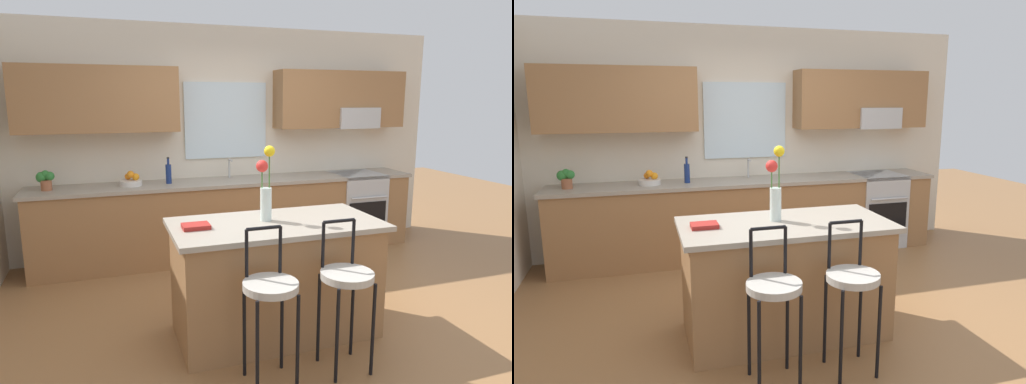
% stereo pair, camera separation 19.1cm
% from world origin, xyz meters
% --- Properties ---
extents(ground_plane, '(14.00, 14.00, 0.00)m').
position_xyz_m(ground_plane, '(0.00, 0.00, 0.00)').
color(ground_plane, olive).
extents(back_wall_assembly, '(5.60, 0.50, 2.70)m').
position_xyz_m(back_wall_assembly, '(0.03, 1.99, 1.51)').
color(back_wall_assembly, beige).
rests_on(back_wall_assembly, ground).
extents(counter_run, '(4.56, 0.64, 0.92)m').
position_xyz_m(counter_run, '(0.00, 1.70, 0.47)').
color(counter_run, '#996B42').
rests_on(counter_run, ground).
extents(sink_faucet, '(0.02, 0.13, 0.23)m').
position_xyz_m(sink_faucet, '(0.00, 1.84, 1.06)').
color(sink_faucet, '#B7BABC').
rests_on(sink_faucet, counter_run).
extents(oven_range, '(0.60, 0.64, 0.92)m').
position_xyz_m(oven_range, '(1.65, 1.68, 0.46)').
color(oven_range, '#B7BABC').
rests_on(oven_range, ground).
extents(kitchen_island, '(1.62, 0.82, 0.92)m').
position_xyz_m(kitchen_island, '(-0.20, -0.23, 0.46)').
color(kitchen_island, '#996B42').
rests_on(kitchen_island, ground).
extents(bar_stool_near, '(0.36, 0.36, 1.04)m').
position_xyz_m(bar_stool_near, '(-0.48, -0.85, 0.64)').
color(bar_stool_near, black).
rests_on(bar_stool_near, ground).
extents(bar_stool_middle, '(0.36, 0.36, 1.04)m').
position_xyz_m(bar_stool_middle, '(0.07, -0.85, 0.64)').
color(bar_stool_middle, black).
rests_on(bar_stool_middle, ground).
extents(flower_vase, '(0.15, 0.10, 0.59)m').
position_xyz_m(flower_vase, '(-0.26, -0.16, 1.19)').
color(flower_vase, silver).
rests_on(flower_vase, kitchen_island).
extents(cookbook, '(0.20, 0.15, 0.03)m').
position_xyz_m(cookbook, '(-0.82, -0.21, 0.94)').
color(cookbook, maroon).
rests_on(cookbook, kitchen_island).
extents(fruit_bowl_oranges, '(0.24, 0.24, 0.16)m').
position_xyz_m(fruit_bowl_oranges, '(-1.16, 1.70, 0.97)').
color(fruit_bowl_oranges, silver).
rests_on(fruit_bowl_oranges, counter_run).
extents(bottle_olive_oil, '(0.06, 0.06, 0.30)m').
position_xyz_m(bottle_olive_oil, '(-0.75, 1.70, 1.04)').
color(bottle_olive_oil, navy).
rests_on(bottle_olive_oil, counter_run).
extents(potted_plant_small, '(0.18, 0.12, 0.21)m').
position_xyz_m(potted_plant_small, '(-2.02, 1.70, 1.04)').
color(potted_plant_small, '#9E5B3D').
rests_on(potted_plant_small, counter_run).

